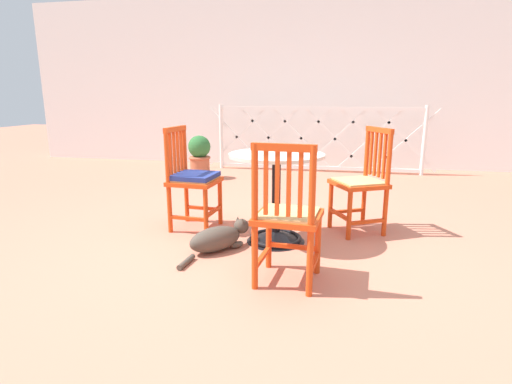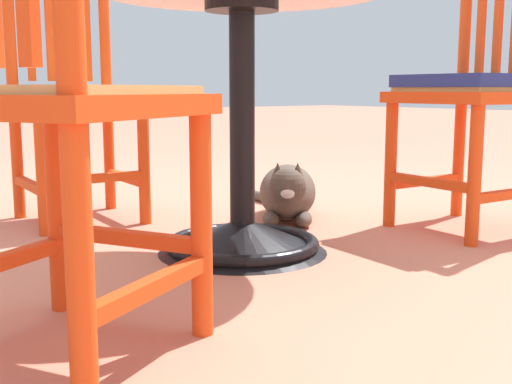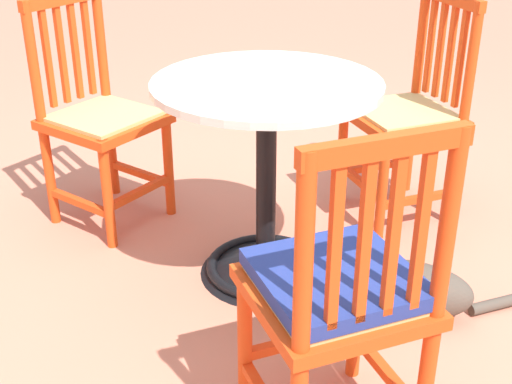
# 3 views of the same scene
# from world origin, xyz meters

# --- Properties ---
(ground_plane) EXTENTS (24.00, 24.00, 0.00)m
(ground_plane) POSITION_xyz_m (0.00, 0.00, 0.00)
(ground_plane) COLOR #C6755B
(cafe_table) EXTENTS (0.76, 0.76, 0.73)m
(cafe_table) POSITION_xyz_m (0.07, 0.22, 0.28)
(cafe_table) COLOR black
(cafe_table) RESTS_ON ground_plane
(orange_chair_tucked_in) EXTENTS (0.43, 0.43, 0.91)m
(orange_chair_tucked_in) POSITION_xyz_m (-0.71, 0.42, 0.45)
(orange_chair_tucked_in) COLOR #D64214
(orange_chair_tucked_in) RESTS_ON ground_plane
(orange_chair_near_fence) EXTENTS (0.43, 0.43, 0.91)m
(orange_chair_near_fence) POSITION_xyz_m (0.25, -0.51, 0.43)
(orange_chair_near_fence) COLOR #D64214
(orange_chair_near_fence) RESTS_ON ground_plane
(orange_chair_by_planter) EXTENTS (0.54, 0.54, 0.91)m
(orange_chair_by_planter) POSITION_xyz_m (0.75, 0.62, 0.43)
(orange_chair_by_planter) COLOR #D64214
(orange_chair_by_planter) RESTS_ON ground_plane
(tabby_cat) EXTENTS (0.44, 0.67, 0.23)m
(tabby_cat) POSITION_xyz_m (-0.33, -0.06, 0.10)
(tabby_cat) COLOR #4C4238
(tabby_cat) RESTS_ON ground_plane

